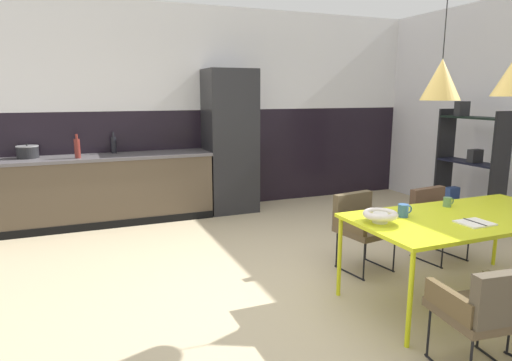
# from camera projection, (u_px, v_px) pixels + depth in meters

# --- Properties ---
(ground_plane) EXTENTS (9.00, 9.00, 0.00)m
(ground_plane) POSITION_uv_depth(u_px,v_px,m) (319.00, 290.00, 3.96)
(ground_plane) COLOR tan
(back_wall_splashback_dark) EXTENTS (6.92, 0.12, 1.48)m
(back_wall_splashback_dark) POSITION_uv_depth(u_px,v_px,m) (211.00, 159.00, 6.82)
(back_wall_splashback_dark) COLOR black
(back_wall_splashback_dark) RESTS_ON ground
(back_wall_panel_upper) EXTENTS (6.92, 0.12, 1.48)m
(back_wall_panel_upper) POSITION_uv_depth(u_px,v_px,m) (209.00, 59.00, 6.53)
(back_wall_panel_upper) COLOR silver
(back_wall_panel_upper) RESTS_ON back_wall_splashback_dark
(kitchen_counter) EXTENTS (3.15, 0.63, 0.92)m
(kitchen_counter) POSITION_uv_depth(u_px,v_px,m) (93.00, 190.00, 5.89)
(kitchen_counter) COLOR #4D4030
(kitchen_counter) RESTS_ON ground
(refrigerator_column) EXTENTS (0.70, 0.60, 2.06)m
(refrigerator_column) POSITION_uv_depth(u_px,v_px,m) (230.00, 141.00, 6.50)
(refrigerator_column) COLOR #232326
(refrigerator_column) RESTS_ON ground
(dining_table) EXTENTS (1.93, 0.95, 0.73)m
(dining_table) POSITION_uv_depth(u_px,v_px,m) (465.00, 220.00, 3.69)
(dining_table) COLOR #C7D01B
(dining_table) RESTS_ON ground
(armchair_facing_counter) EXTENTS (0.55, 0.54, 0.74)m
(armchair_facing_counter) POSITION_uv_depth(u_px,v_px,m) (361.00, 221.00, 4.40)
(armchair_facing_counter) COLOR brown
(armchair_facing_counter) RESTS_ON ground
(armchair_corner_seat) EXTENTS (0.54, 0.52, 0.73)m
(armchair_corner_seat) POSITION_uv_depth(u_px,v_px,m) (436.00, 214.00, 4.69)
(armchair_corner_seat) COLOR brown
(armchair_corner_seat) RESTS_ON ground
(armchair_near_window) EXTENTS (0.54, 0.52, 0.74)m
(armchair_near_window) POSITION_uv_depth(u_px,v_px,m) (489.00, 305.00, 2.67)
(armchair_near_window) COLOR brown
(armchair_near_window) RESTS_ON ground
(fruit_bowl) EXTENTS (0.27, 0.27, 0.09)m
(fruit_bowl) POSITION_uv_depth(u_px,v_px,m) (380.00, 215.00, 3.47)
(fruit_bowl) COLOR silver
(fruit_bowl) RESTS_ON dining_table
(open_book) EXTENTS (0.25, 0.22, 0.02)m
(open_book) POSITION_uv_depth(u_px,v_px,m) (475.00, 223.00, 3.45)
(open_book) COLOR white
(open_book) RESTS_ON dining_table
(mug_tall_blue) EXTENTS (0.11, 0.07, 0.08)m
(mug_tall_blue) POSITION_uv_depth(u_px,v_px,m) (448.00, 202.00, 3.96)
(mug_tall_blue) COLOR #5B8456
(mug_tall_blue) RESTS_ON dining_table
(mug_wide_latte) EXTENTS (0.13, 0.08, 0.11)m
(mug_wide_latte) POSITION_uv_depth(u_px,v_px,m) (403.00, 210.00, 3.63)
(mug_wide_latte) COLOR #335B93
(mug_wide_latte) RESTS_ON dining_table
(cooking_pot) EXTENTS (0.27, 0.27, 0.18)m
(cooking_pot) POSITION_uv_depth(u_px,v_px,m) (28.00, 152.00, 5.63)
(cooking_pot) COLOR black
(cooking_pot) RESTS_ON kitchen_counter
(bottle_spice_small) EXTENTS (0.07, 0.07, 0.29)m
(bottle_spice_small) POSITION_uv_depth(u_px,v_px,m) (114.00, 144.00, 6.08)
(bottle_spice_small) COLOR black
(bottle_spice_small) RESTS_ON kitchen_counter
(bottle_vinegar_dark) EXTENTS (0.07, 0.07, 0.31)m
(bottle_vinegar_dark) POSITION_uv_depth(u_px,v_px,m) (77.00, 148.00, 5.61)
(bottle_vinegar_dark) COLOR maroon
(bottle_vinegar_dark) RESTS_ON kitchen_counter
(open_shelf_unit) EXTENTS (0.30, 0.91, 1.62)m
(open_shelf_unit) POSITION_uv_depth(u_px,v_px,m) (469.00, 164.00, 5.85)
(open_shelf_unit) COLOR black
(open_shelf_unit) RESTS_ON ground
(pendant_lamp_over_table_near) EXTENTS (0.29, 0.29, 1.24)m
(pendant_lamp_over_table_near) POSITION_uv_depth(u_px,v_px,m) (441.00, 79.00, 3.32)
(pendant_lamp_over_table_near) COLOR black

